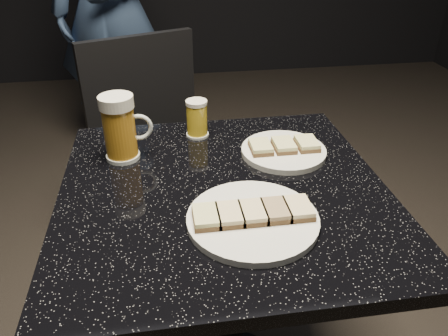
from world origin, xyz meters
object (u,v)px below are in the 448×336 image
(plate_large, at_px, (253,219))
(patron, at_px, (111,9))
(beer_mug, at_px, (120,128))
(beer_tumbler, at_px, (197,119))
(table, at_px, (224,271))
(chair, at_px, (157,146))
(plate_small, at_px, (283,151))

(plate_large, distance_m, patron, 1.73)
(plate_large, bearing_deg, patron, 102.25)
(beer_mug, xyz_separation_m, beer_tumbler, (0.19, 0.09, -0.03))
(table, distance_m, chair, 0.70)
(table, bearing_deg, patron, 101.96)
(patron, relative_size, chair, 1.88)
(plate_small, xyz_separation_m, beer_mug, (-0.39, 0.04, 0.07))
(table, distance_m, beer_tumbler, 0.39)
(plate_large, height_order, patron, patron)
(patron, relative_size, table, 2.22)
(beer_mug, bearing_deg, table, -37.68)
(beer_tumbler, bearing_deg, table, -83.21)
(plate_large, distance_m, plate_small, 0.29)
(beer_mug, bearing_deg, beer_tumbler, 26.44)
(plate_large, height_order, table, plate_large)
(patron, height_order, table, patron)
(patron, xyz_separation_m, table, (0.33, -1.56, -0.33))
(plate_large, distance_m, table, 0.28)
(patron, distance_m, chair, 0.95)
(plate_small, xyz_separation_m, table, (-0.17, -0.13, -0.25))
(patron, xyz_separation_m, beer_tumbler, (0.30, -1.30, -0.04))
(beer_tumbler, bearing_deg, plate_large, -80.21)
(plate_small, height_order, chair, chair)
(beer_tumbler, distance_m, chair, 0.53)
(beer_mug, distance_m, chair, 0.62)
(plate_small, height_order, beer_mug, beer_mug)
(plate_large, relative_size, table, 0.34)
(plate_large, relative_size, beer_tumbler, 2.59)
(plate_small, distance_m, patron, 1.52)
(plate_large, xyz_separation_m, table, (-0.04, 0.13, -0.25))
(plate_small, bearing_deg, chair, 119.38)
(plate_large, distance_m, beer_tumbler, 0.40)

